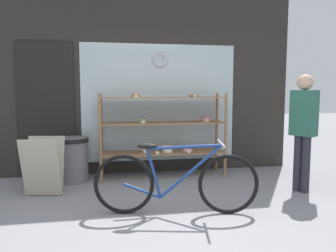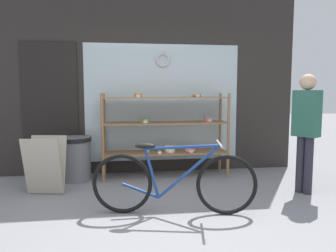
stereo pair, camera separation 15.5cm
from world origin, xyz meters
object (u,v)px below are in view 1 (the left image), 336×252
(display_case, at_px, (164,127))
(trash_bin, at_px, (72,158))
(bicycle, at_px, (175,182))
(pedestrian, at_px, (303,124))
(sandwich_board, at_px, (43,166))

(display_case, bearing_deg, trash_bin, -179.00)
(bicycle, bearing_deg, pedestrian, 25.50)
(bicycle, xyz_separation_m, trash_bin, (-1.26, 1.57, -0.00))
(sandwich_board, bearing_deg, bicycle, -21.73)
(sandwich_board, distance_m, trash_bin, 0.71)
(sandwich_board, xyz_separation_m, pedestrian, (3.37, -0.43, 0.53))
(pedestrian, bearing_deg, bicycle, -107.13)
(bicycle, distance_m, sandwich_board, 1.80)
(display_case, relative_size, pedestrian, 1.25)
(display_case, distance_m, sandwich_board, 1.86)
(sandwich_board, relative_size, pedestrian, 0.48)
(display_case, relative_size, trash_bin, 2.97)
(bicycle, height_order, sandwich_board, bicycle)
(trash_bin, bearing_deg, sandwich_board, -114.19)
(sandwich_board, bearing_deg, display_case, 30.73)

